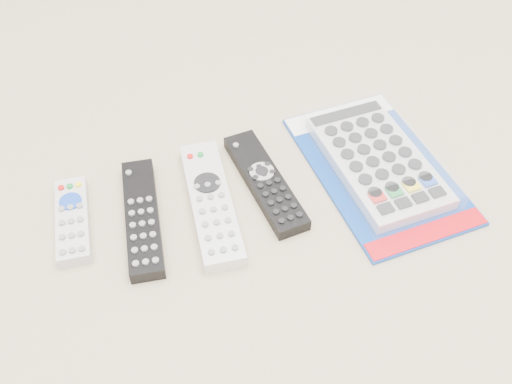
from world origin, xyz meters
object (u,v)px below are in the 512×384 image
object	(u,v)px
jumbo_remote_packaged	(378,160)
remote_silver_dvd	(211,203)
remote_small_grey	(73,220)
remote_large_black	(265,182)
remote_slim_black	(142,217)

from	to	relation	value
jumbo_remote_packaged	remote_silver_dvd	bearing A→B (deg)	176.57
remote_small_grey	remote_large_black	size ratio (longest dim) A/B	0.73
remote_slim_black	remote_silver_dvd	xyz separation A→B (m)	(0.10, -0.01, 0.00)
remote_slim_black	remote_silver_dvd	world-z (taller)	remote_silver_dvd
remote_small_grey	jumbo_remote_packaged	distance (m)	0.45
remote_slim_black	remote_silver_dvd	size ratio (longest dim) A/B	0.90
remote_large_black	jumbo_remote_packaged	bearing A→B (deg)	-11.27
remote_small_grey	jumbo_remote_packaged	bearing A→B (deg)	0.38
remote_small_grey	remote_large_black	world-z (taller)	same
remote_slim_black	jumbo_remote_packaged	bearing A→B (deg)	5.68
remote_silver_dvd	remote_large_black	bearing A→B (deg)	15.16
remote_slim_black	remote_silver_dvd	bearing A→B (deg)	3.84
remote_small_grey	remote_slim_black	bearing A→B (deg)	-10.99
remote_large_black	jumbo_remote_packaged	world-z (taller)	jumbo_remote_packaged
remote_small_grey	jumbo_remote_packaged	size ratio (longest dim) A/B	0.49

